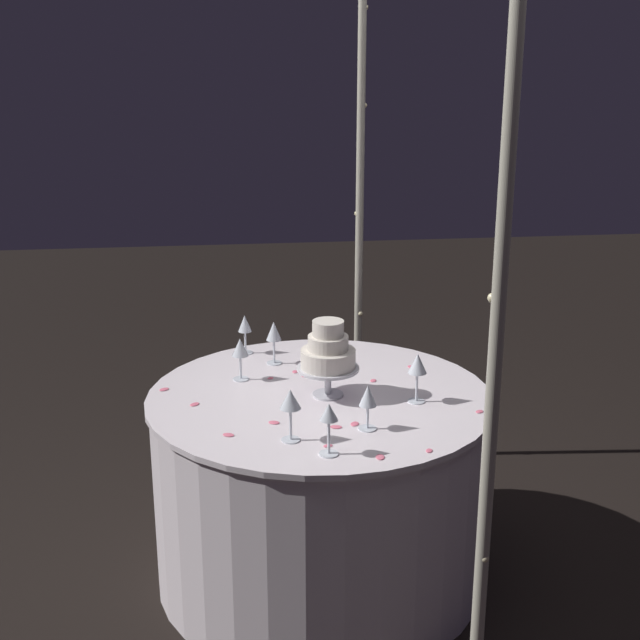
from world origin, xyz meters
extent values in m
plane|color=black|center=(0.00, 0.00, 0.00)|extent=(12.00, 12.00, 0.00)
cylinder|color=#B7B29E|center=(-0.95, 0.30, 1.14)|extent=(0.04, 0.04, 2.28)
cylinder|color=#B7B29E|center=(0.95, 0.30, 1.14)|extent=(0.04, 0.04, 2.28)
sphere|color=#F9EAB2|center=(-0.94, 0.31, 0.73)|extent=(0.02, 0.02, 0.02)
sphere|color=#F9EAB2|center=(0.96, 0.30, 0.65)|extent=(0.02, 0.02, 0.02)
sphere|color=#F9EAB2|center=(-0.96, 0.31, 2.08)|extent=(0.02, 0.02, 0.02)
sphere|color=#F9EAB2|center=(0.95, 0.30, 1.59)|extent=(0.02, 0.02, 0.02)
sphere|color=#F9EAB2|center=(-0.97, 0.32, 1.67)|extent=(0.02, 0.02, 0.02)
sphere|color=#F9EAB2|center=(-0.96, 0.29, 1.20)|extent=(0.02, 0.02, 0.02)
sphere|color=#F9EAB2|center=(0.94, 0.31, 1.90)|extent=(0.02, 0.02, 0.02)
sphere|color=#F9EAB2|center=(-0.97, 0.31, 0.48)|extent=(0.02, 0.02, 0.02)
sphere|color=#F9EAB2|center=(0.94, 0.29, 1.34)|extent=(0.02, 0.02, 0.02)
cylinder|color=white|center=(0.00, 0.00, 0.35)|extent=(1.21, 1.21, 0.71)
cylinder|color=white|center=(0.00, 0.00, 0.72)|extent=(1.24, 1.24, 0.02)
cylinder|color=silver|center=(0.01, 0.03, 0.73)|extent=(0.11, 0.11, 0.01)
cylinder|color=silver|center=(0.01, 0.03, 0.78)|extent=(0.02, 0.02, 0.09)
cylinder|color=silver|center=(0.01, 0.03, 0.83)|extent=(0.22, 0.22, 0.01)
cylinder|color=silver|center=(0.01, 0.03, 0.87)|extent=(0.19, 0.19, 0.06)
cylinder|color=silver|center=(0.01, 0.03, 0.92)|extent=(0.14, 0.14, 0.05)
cylinder|color=silver|center=(0.01, 0.03, 0.98)|extent=(0.11, 0.11, 0.05)
cylinder|color=silver|center=(0.48, -0.03, 0.73)|extent=(0.06, 0.06, 0.00)
cylinder|color=silver|center=(0.48, -0.03, 0.78)|extent=(0.01, 0.01, 0.11)
cone|color=silver|center=(0.48, -0.03, 0.87)|extent=(0.06, 0.06, 0.05)
cylinder|color=silver|center=(-0.18, -0.27, 0.73)|extent=(0.06, 0.06, 0.00)
cylinder|color=silver|center=(-0.18, -0.27, 0.78)|extent=(0.01, 0.01, 0.09)
cone|color=silver|center=(-0.18, -0.27, 0.85)|extent=(0.06, 0.06, 0.07)
cylinder|color=silver|center=(0.31, 0.11, 0.73)|extent=(0.06, 0.06, 0.00)
cylinder|color=silver|center=(0.31, 0.11, 0.77)|extent=(0.01, 0.01, 0.08)
cone|color=silver|center=(0.31, 0.11, 0.84)|extent=(0.06, 0.06, 0.07)
cylinder|color=silver|center=(-0.48, -0.24, 0.73)|extent=(0.06, 0.06, 0.00)
cylinder|color=silver|center=(-0.48, -0.24, 0.77)|extent=(0.01, 0.01, 0.09)
cone|color=silver|center=(-0.48, -0.24, 0.85)|extent=(0.05, 0.05, 0.07)
cylinder|color=silver|center=(-0.34, -0.14, 0.73)|extent=(0.06, 0.06, 0.00)
cylinder|color=silver|center=(-0.34, -0.14, 0.78)|extent=(0.01, 0.01, 0.09)
cone|color=silver|center=(-0.34, -0.14, 0.86)|extent=(0.06, 0.06, 0.07)
cylinder|color=silver|center=(0.37, -0.14, 0.73)|extent=(0.06, 0.06, 0.00)
cylinder|color=silver|center=(0.37, -0.14, 0.78)|extent=(0.01, 0.01, 0.10)
cone|color=silver|center=(0.37, -0.14, 0.87)|extent=(0.07, 0.07, 0.06)
cylinder|color=silver|center=(0.11, 0.32, 0.73)|extent=(0.06, 0.06, 0.00)
cylinder|color=silver|center=(0.11, 0.32, 0.78)|extent=(0.01, 0.01, 0.10)
cone|color=silver|center=(0.11, 0.32, 0.87)|extent=(0.07, 0.07, 0.07)
ellipsoid|color=#EA6B84|center=(0.23, -0.18, 0.73)|extent=(0.04, 0.05, 0.00)
ellipsoid|color=#EA6B84|center=(0.04, -0.44, 0.73)|extent=(0.04, 0.04, 0.00)
ellipsoid|color=#EA6B84|center=(-0.21, 0.09, 0.73)|extent=(0.04, 0.03, 0.00)
ellipsoid|color=#EA6B84|center=(0.52, 0.12, 0.73)|extent=(0.04, 0.03, 0.00)
ellipsoid|color=#EA6B84|center=(0.27, 0.08, 0.73)|extent=(0.05, 0.04, 0.00)
ellipsoid|color=#EA6B84|center=(-0.23, -0.07, 0.73)|extent=(0.03, 0.02, 0.00)
ellipsoid|color=#EA6B84|center=(-0.10, 0.21, 0.73)|extent=(0.04, 0.03, 0.00)
ellipsoid|color=#EA6B84|center=(-0.11, -0.55, 0.73)|extent=(0.04, 0.05, 0.00)
ellipsoid|color=#EA6B84|center=(0.30, -0.33, 0.73)|extent=(0.04, 0.05, 0.00)
ellipsoid|color=#EA6B84|center=(-0.18, -0.03, 0.73)|extent=(0.03, 0.03, 0.00)
ellipsoid|color=#EA6B84|center=(-0.18, -0.16, 0.73)|extent=(0.03, 0.03, 0.00)
ellipsoid|color=#EA6B84|center=(0.22, 0.52, 0.73)|extent=(0.04, 0.04, 0.00)
ellipsoid|color=#EA6B84|center=(-0.23, 0.39, 0.73)|extent=(0.04, 0.04, 0.00)
ellipsoid|color=#EA6B84|center=(0.49, 0.27, 0.73)|extent=(0.03, 0.03, 0.00)
ellipsoid|color=#EA6B84|center=(0.29, 0.02, 0.73)|extent=(0.04, 0.04, 0.00)
ellipsoid|color=#EA6B84|center=(0.42, -0.03, 0.73)|extent=(0.03, 0.03, 0.00)
camera|label=1|loc=(2.79, -0.35, 1.87)|focal=47.66mm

